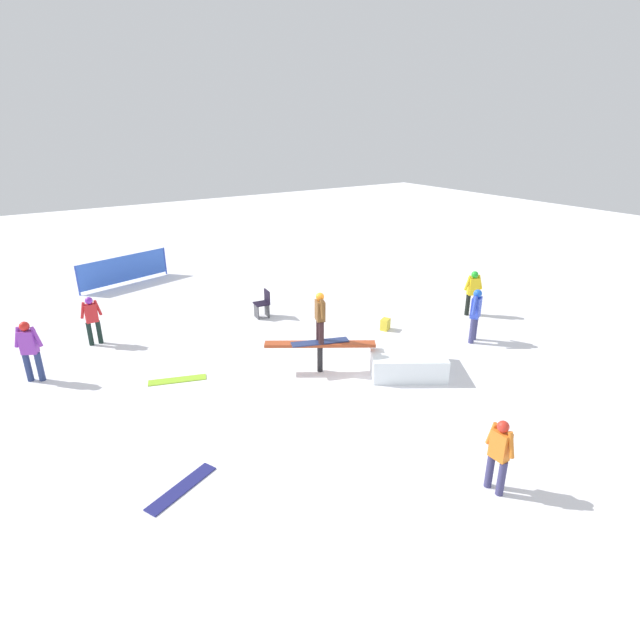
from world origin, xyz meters
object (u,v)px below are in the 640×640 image
Objects in this scene: loose_snowboard_navy at (182,488)px; backpack_on_snow at (385,324)px; main_rider_on_rail at (320,319)px; bystander_purple at (29,348)px; bystander_blue at (475,313)px; bystander_orange at (499,452)px; loose_snowboard_lime at (177,380)px; bystander_yellow at (473,291)px; rail_feature at (320,347)px; bystander_red at (92,318)px; folding_chair at (263,305)px.

backpack_on_snow reaches higher than loose_snowboard_navy.
bystander_purple is (6.02, -3.37, -0.55)m from main_rider_on_rail.
bystander_purple is at bearing -48.43° from bystander_blue.
bystander_orange is 1.01× the size of loose_snowboard_lime.
rail_feature is at bearing 25.89° from bystander_yellow.
main_rider_on_rail reaches higher than bystander_orange.
rail_feature is 1.75× the size of bystander_red.
backpack_on_snow is at bearing -25.45° from bystander_orange.
main_rider_on_rail is (0.00, 0.00, 0.74)m from rail_feature.
bystander_orange reaches higher than loose_snowboard_navy.
folding_chair is (-3.70, -2.64, 0.40)m from loose_snowboard_lime.
bystander_yellow is 3.25m from backpack_on_snow.
bystander_yellow is 1.66× the size of folding_chair.
bystander_orange is 4.04× the size of backpack_on_snow.
loose_snowboard_lime is (3.16, -1.49, -0.66)m from rail_feature.
bystander_purple reaches higher than bystander_red.
bystander_purple is 9.42m from backpack_on_snow.
folding_chair is (-6.55, -0.76, -0.45)m from bystander_purple.
backpack_on_snow is at bearing -164.29° from loose_snowboard_lime.
rail_feature is 1.58× the size of bystander_blue.
bystander_purple is at bearing 3.47° from rail_feature.
loose_snowboard_lime is 6.29m from backpack_on_snow.
bystander_orange is at bearing 113.18° from bystander_red.
bystander_orange is 11.05m from bystander_red.
loose_snowboard_navy is 3.99m from loose_snowboard_lime.
main_rider_on_rail is 0.93× the size of bystander_purple.
rail_feature is 1.71× the size of main_rider_on_rail.
rail_feature is at bearing -7.39° from backpack_on_snow.
backpack_on_snow is (-7.47, -3.48, 0.16)m from loose_snowboard_navy.
bystander_yellow is 0.94× the size of bystander_blue.
bystander_yellow reaches higher than loose_snowboard_lime.
backpack_on_snow is (-3.12, -1.17, -1.24)m from main_rider_on_rail.
loose_snowboard_navy is at bearing 60.72° from rail_feature.
folding_chair is at bearing -77.28° from bystander_blue.
rail_feature is at bearing 173.43° from loose_snowboard_lime.
loose_snowboard_navy is 8.25m from backpack_on_snow.
bystander_blue is at bearing 62.72° from bystander_yellow.
main_rider_on_rail reaches higher than folding_chair.
bystander_yellow is 6.72m from folding_chair.
bystander_blue is 6.47m from folding_chair.
loose_snowboard_navy is at bearing 91.30° from loose_snowboard_lime.
backpack_on_snow is (-7.49, 3.67, -0.61)m from bystander_red.
rail_feature reaches higher than loose_snowboard_lime.
bystander_blue is at bearing -178.00° from loose_snowboard_lime.
main_rider_on_rail is at bearing -179.52° from bystander_purple.
backpack_on_snow is (-3.04, -6.43, -0.60)m from bystander_orange.
main_rider_on_rail is at bearing 0.68° from bystander_orange.
loose_snowboard_lime is (9.42, -0.88, -0.81)m from bystander_yellow.
rail_feature is at bearing -176.89° from loose_snowboard_navy.
bystander_blue reaches higher than bystander_red.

